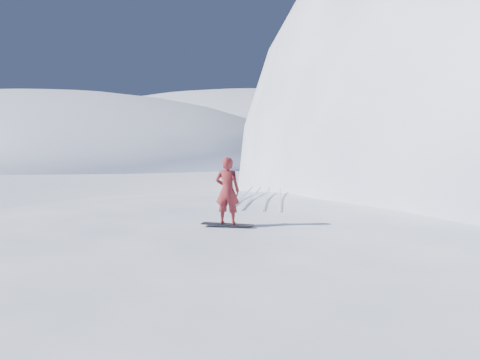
# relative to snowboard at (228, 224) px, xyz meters

# --- Properties ---
(ground) EXTENTS (400.00, 400.00, 0.00)m
(ground) POSITION_rel_snowboard_xyz_m (0.57, -0.31, -2.41)
(ground) COLOR white
(ground) RESTS_ON ground
(near_ridge) EXTENTS (36.00, 28.00, 4.80)m
(near_ridge) POSITION_rel_snowboard_xyz_m (1.57, 2.69, -2.41)
(near_ridge) COLOR white
(near_ridge) RESTS_ON ground
(far_ridge_a) EXTENTS (120.00, 70.00, 28.00)m
(far_ridge_a) POSITION_rel_snowboard_xyz_m (-69.43, 59.69, -2.41)
(far_ridge_a) COLOR white
(far_ridge_a) RESTS_ON ground
(far_ridge_c) EXTENTS (140.00, 90.00, 36.00)m
(far_ridge_c) POSITION_rel_snowboard_xyz_m (-39.43, 109.69, -2.41)
(far_ridge_c) COLOR white
(far_ridge_c) RESTS_ON ground
(wind_bumps) EXTENTS (16.00, 14.40, 1.00)m
(wind_bumps) POSITION_rel_snowboard_xyz_m (0.01, 1.81, -2.41)
(wind_bumps) COLOR white
(wind_bumps) RESTS_ON ground
(snowboard) EXTENTS (1.43, 0.41, 0.02)m
(snowboard) POSITION_rel_snowboard_xyz_m (0.00, 0.00, 0.00)
(snowboard) COLOR black
(snowboard) RESTS_ON near_ridge
(snowboarder) EXTENTS (0.69, 0.49, 1.78)m
(snowboarder) POSITION_rel_snowboard_xyz_m (0.00, 0.00, 0.90)
(snowboarder) COLOR maroon
(snowboarder) RESTS_ON snowboard
(board_tracks) EXTENTS (2.86, 5.90, 0.04)m
(board_tracks) POSITION_rel_snowboard_xyz_m (-0.65, 5.25, 0.01)
(board_tracks) COLOR silver
(board_tracks) RESTS_ON ground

